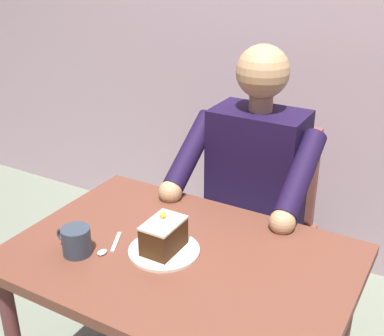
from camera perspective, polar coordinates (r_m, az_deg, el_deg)
dining_table at (r=1.62m, az=-1.32°, el=-12.36°), size 1.05×0.72×0.71m
chair at (r=2.21m, az=7.99°, el=-5.55°), size 0.42×0.42×0.90m
seated_person at (r=2.00m, az=6.37°, el=-3.80°), size 0.53×0.58×1.25m
dessert_plate at (r=1.58m, az=-3.20°, el=-9.34°), size 0.22×0.22×0.01m
cake_slice at (r=1.55m, az=-3.24°, el=-7.68°), size 0.10×0.14×0.12m
coffee_cup at (r=1.59m, az=-13.04°, el=-8.03°), size 0.12×0.09×0.09m
dessert_spoon at (r=1.61m, az=-9.46°, el=-8.90°), size 0.06×0.14×0.01m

